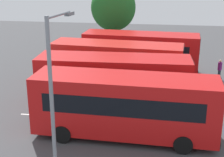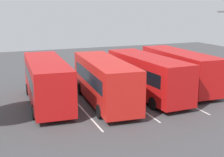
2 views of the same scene
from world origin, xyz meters
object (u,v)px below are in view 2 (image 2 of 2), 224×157
Objects in this scene: bus_center_left at (147,75)px; bus_far_right at (47,80)px; pedestrian at (46,74)px; bus_center_right at (104,80)px; bus_far_left at (179,69)px.

bus_center_left and bus_far_right have the same top height.
pedestrian is (7.42, 6.63, -0.85)m from bus_center_left.
bus_far_right is 5.90× the size of pedestrian.
bus_far_right is at bearing 74.13° from bus_center_right.
bus_far_left is 3.95m from bus_center_left.
pedestrian is at bearing -5.88° from bus_far_right.
bus_far_right is at bearing 91.81° from bus_far_left.
bus_center_left is 0.99× the size of bus_far_right.
bus_far_left is 5.87× the size of pedestrian.
bus_far_left is 0.99× the size of bus_center_right.
bus_center_left is 0.99× the size of bus_center_right.
bus_far_left reaches higher than pedestrian.
bus_center_left is (-1.11, 3.79, 0.00)m from bus_far_left.
bus_far_left and bus_far_right have the same top height.
bus_far_right reaches higher than pedestrian.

